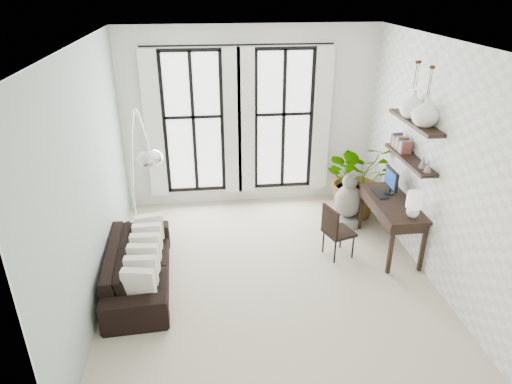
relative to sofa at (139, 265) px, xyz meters
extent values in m
plane|color=beige|center=(1.80, -0.02, -0.30)|extent=(5.00, 5.00, 0.00)
plane|color=white|center=(1.80, -0.02, 2.90)|extent=(5.00, 5.00, 0.00)
plane|color=#9DAFA4|center=(-0.45, -0.02, 1.30)|extent=(0.00, 5.00, 5.00)
plane|color=white|center=(4.05, -0.02, 1.30)|extent=(0.00, 5.00, 5.00)
plane|color=white|center=(1.80, 2.48, 1.30)|extent=(4.50, 0.00, 4.50)
cube|color=white|center=(0.80, 2.45, 1.25)|extent=(1.00, 0.02, 2.50)
cube|color=white|center=(0.12, 2.35, 1.25)|extent=(0.30, 0.04, 2.60)
cube|color=white|center=(1.48, 2.35, 1.25)|extent=(0.30, 0.04, 2.60)
cube|color=white|center=(2.40, 2.45, 1.25)|extent=(1.00, 0.02, 2.50)
cube|color=white|center=(1.72, 2.35, 1.25)|extent=(0.30, 0.04, 2.60)
cube|color=white|center=(3.08, 2.35, 1.25)|extent=(0.30, 0.04, 2.60)
cylinder|color=black|center=(1.60, 2.36, 2.58)|extent=(3.20, 0.03, 0.03)
cube|color=black|center=(3.91, 0.49, 1.20)|extent=(0.25, 1.30, 0.05)
cube|color=black|center=(3.91, 0.49, 1.75)|extent=(0.25, 1.30, 0.05)
cube|color=#E83A3D|center=(3.91, 1.04, 1.31)|extent=(0.16, 0.04, 0.18)
cube|color=#3336B3|center=(3.91, 0.99, 1.31)|extent=(0.16, 0.04, 0.18)
cube|color=gold|center=(3.91, 0.95, 1.31)|extent=(0.16, 0.03, 0.18)
cube|color=#2C845B|center=(3.91, 0.90, 1.31)|extent=(0.16, 0.03, 0.18)
cube|color=purple|center=(3.91, 0.86, 1.31)|extent=(0.16, 0.03, 0.18)
cube|color=gold|center=(3.91, 0.81, 1.31)|extent=(0.16, 0.03, 0.18)
cube|color=#484848|center=(3.91, 0.77, 1.31)|extent=(0.16, 0.03, 0.18)
cube|color=#32AAAF|center=(3.91, 0.72, 1.31)|extent=(0.16, 0.03, 0.18)
cube|color=tan|center=(3.91, 0.68, 1.31)|extent=(0.16, 0.03, 0.18)
cube|color=brown|center=(3.91, 0.63, 1.31)|extent=(0.16, 0.03, 0.18)
cone|color=gray|center=(3.91, 0.09, 1.31)|extent=(0.10, 0.10, 0.18)
cone|color=gray|center=(3.91, -0.06, 1.31)|extent=(0.10, 0.10, 0.18)
imported|color=black|center=(0.00, 0.00, 0.00)|extent=(0.91, 2.11, 0.60)
cube|color=silver|center=(0.10, -0.70, 0.20)|extent=(0.40, 0.12, 0.40)
cube|color=silver|center=(0.10, -0.42, 0.20)|extent=(0.40, 0.12, 0.40)
cube|color=silver|center=(0.10, -0.14, 0.20)|extent=(0.40, 0.12, 0.40)
cube|color=silver|center=(0.10, 0.14, 0.20)|extent=(0.40, 0.12, 0.40)
cube|color=silver|center=(0.10, 0.42, 0.20)|extent=(0.40, 0.12, 0.40)
cube|color=silver|center=(0.10, 0.70, 0.20)|extent=(0.40, 0.12, 0.40)
imported|color=#2D7228|center=(3.62, 1.70, 0.40)|extent=(1.37, 1.23, 1.40)
cube|color=black|center=(3.75, 0.49, 0.51)|extent=(0.59, 1.40, 0.04)
cube|color=black|center=(3.73, 0.49, 0.41)|extent=(0.54, 1.34, 0.13)
cube|color=black|center=(3.51, -0.16, 0.10)|extent=(0.05, 0.05, 0.78)
cube|color=black|center=(3.99, -0.16, 0.10)|extent=(0.05, 0.05, 0.78)
cube|color=black|center=(3.51, 1.13, 0.10)|extent=(0.05, 0.05, 0.78)
cube|color=black|center=(3.99, 1.13, 0.10)|extent=(0.05, 0.05, 0.78)
cube|color=black|center=(3.80, 0.76, 0.78)|extent=(0.04, 0.42, 0.30)
cube|color=navy|center=(3.78, 0.76, 0.78)|extent=(0.00, 0.36, 0.24)
cube|color=black|center=(3.64, 0.76, 0.54)|extent=(0.15, 0.40, 0.02)
sphere|color=silver|center=(3.80, -0.05, 0.62)|extent=(0.18, 0.18, 0.18)
cylinder|color=white|center=(3.80, -0.05, 0.81)|extent=(0.22, 0.22, 0.22)
cube|color=black|center=(2.92, 0.39, 0.10)|extent=(0.50, 0.50, 0.04)
cube|color=black|center=(2.75, 0.34, 0.32)|extent=(0.16, 0.39, 0.44)
cylinder|color=black|center=(2.76, 0.23, -0.12)|extent=(0.03, 0.03, 0.37)
cylinder|color=black|center=(3.08, 0.23, -0.12)|extent=(0.03, 0.03, 0.37)
cylinder|color=black|center=(2.76, 0.55, -0.12)|extent=(0.03, 0.03, 0.37)
cylinder|color=black|center=(3.08, 0.55, -0.12)|extent=(0.03, 0.03, 0.37)
cylinder|color=silver|center=(-0.10, 0.82, -0.25)|extent=(0.36, 0.36, 0.10)
cylinder|color=silver|center=(-0.10, 0.82, 0.25)|extent=(0.04, 0.04, 1.00)
ellipsoid|color=silver|center=(0.30, 0.05, 1.54)|extent=(0.32, 0.32, 0.21)
cylinder|color=gray|center=(3.35, 1.34, -0.23)|extent=(0.51, 0.51, 0.15)
ellipsoid|color=gray|center=(3.35, 1.34, 0.14)|extent=(0.46, 0.46, 0.57)
sphere|color=gray|center=(3.35, 1.34, 0.50)|extent=(0.26, 0.26, 0.26)
imported|color=white|center=(3.91, 0.24, 1.96)|extent=(0.37, 0.37, 0.38)
imported|color=white|center=(3.91, 0.64, 1.96)|extent=(0.37, 0.37, 0.38)
camera|label=1|loc=(0.99, -5.36, 3.57)|focal=32.00mm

